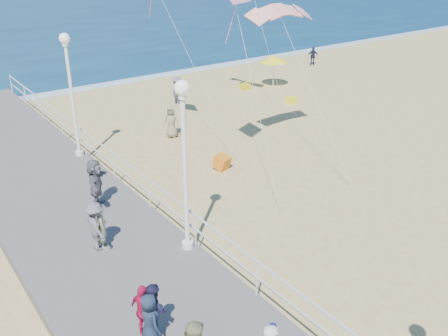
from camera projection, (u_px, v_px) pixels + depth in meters
ground at (310, 209)px, 18.57m from camera, size 160.00×160.00×0.00m
surf_line at (93, 87)px, 33.61m from camera, size 160.00×1.20×0.04m
boardwalk at (125, 277)px, 14.49m from camera, size 5.00×44.00×0.40m
railing at (195, 221)px, 15.35m from camera, size 0.05×42.00×0.55m
lamp_post_mid at (184, 151)px, 14.18m from camera, size 0.44×0.44×5.32m
lamp_post_far at (70, 83)px, 20.79m from camera, size 0.44×0.44×5.32m
spectator_2 at (96, 226)px, 15.15m from camera, size 0.61×1.04×1.61m
spectator_3 at (144, 312)px, 11.80m from camera, size 0.54×0.91×1.45m
spectator_4 at (150, 320)px, 11.56m from camera, size 0.46×0.70×1.42m
spectator_5 at (96, 183)px, 17.57m from camera, size 1.37×1.70×1.81m
spectator_6 at (102, 227)px, 15.30m from camera, size 0.47×0.59×1.41m
spectator_7 at (154, 311)px, 11.76m from camera, size 0.63×0.78×1.53m
beach_walker_a at (177, 90)px, 30.01m from camera, size 1.23×1.10×1.66m
beach_walker_b at (313, 56)px, 39.18m from camera, size 0.87×0.83×1.45m
beach_walker_c at (171, 122)px, 24.89m from camera, size 0.92×0.93×1.63m
box_kite at (222, 163)px, 21.56m from camera, size 0.73×0.83×0.74m
beach_umbrella at (274, 59)px, 32.98m from camera, size 1.90×1.90×2.14m
beach_chair_left at (291, 100)px, 30.26m from camera, size 0.55×0.55×0.40m
beach_chair_right at (245, 87)px, 33.08m from camera, size 0.55×0.55×0.40m
kite_parafoil at (281, 9)px, 21.11m from camera, size 3.35×0.94×0.65m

